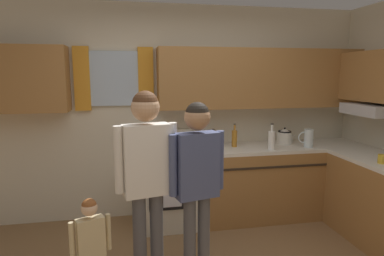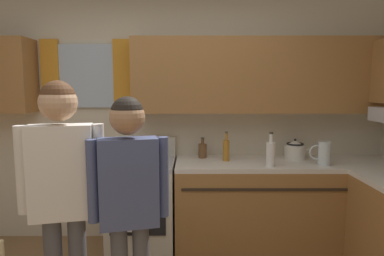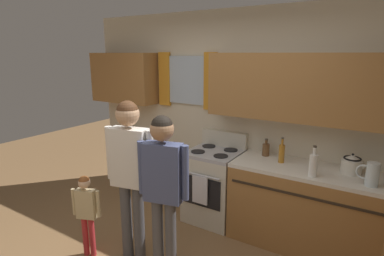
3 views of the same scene
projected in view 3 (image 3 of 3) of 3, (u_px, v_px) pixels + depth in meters
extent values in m
cube|color=beige|center=(240.00, 116.00, 3.93)|extent=(4.60, 0.10, 2.60)
cube|color=silver|center=(187.00, 80.00, 4.16)|extent=(0.55, 0.03, 0.64)
cube|color=orange|center=(165.00, 79.00, 4.34)|extent=(0.18, 0.04, 0.74)
cube|color=orange|center=(210.00, 82.00, 3.97)|extent=(0.18, 0.04, 0.74)
cube|color=#9E6B38|center=(124.00, 78.00, 4.57)|extent=(1.05, 0.32, 0.72)
cube|color=#9E6B38|center=(326.00, 89.00, 3.13)|extent=(2.56, 0.32, 0.72)
cube|color=#9E6B38|center=(333.00, 216.00, 3.20)|extent=(2.13, 0.62, 0.86)
cube|color=silver|center=(338.00, 176.00, 3.10)|extent=(2.13, 0.62, 0.04)
cube|color=#2D2319|center=(331.00, 203.00, 2.88)|extent=(2.01, 0.01, 0.02)
cube|color=beige|center=(214.00, 187.00, 3.92)|extent=(0.62, 0.62, 0.86)
cube|color=black|center=(201.00, 192.00, 3.65)|extent=(0.50, 0.01, 0.36)
cylinder|color=#ADADB2|center=(200.00, 175.00, 3.58)|extent=(0.50, 0.02, 0.02)
cube|color=#ADADB2|center=(214.00, 153.00, 3.82)|extent=(0.62, 0.62, 0.04)
cube|color=beige|center=(224.00, 138.00, 4.01)|extent=(0.62, 0.08, 0.20)
cylinder|color=black|center=(198.00, 152.00, 3.78)|extent=(0.17, 0.17, 0.01)
cylinder|color=black|center=(221.00, 156.00, 3.62)|extent=(0.17, 0.17, 0.01)
cylinder|color=black|center=(209.00, 146.00, 4.00)|extent=(0.17, 0.17, 0.01)
cylinder|color=black|center=(231.00, 150.00, 3.84)|extent=(0.17, 0.17, 0.01)
cube|color=silver|center=(200.00, 190.00, 3.61)|extent=(0.20, 0.02, 0.34)
cylinder|color=#B27223|center=(282.00, 154.00, 3.40)|extent=(0.06, 0.06, 0.20)
cylinder|color=#B27223|center=(282.00, 142.00, 3.37)|extent=(0.02, 0.02, 0.07)
cylinder|color=#3F382D|center=(283.00, 138.00, 3.36)|extent=(0.03, 0.03, 0.02)
cylinder|color=brown|center=(266.00, 150.00, 3.64)|extent=(0.08, 0.08, 0.14)
cylinder|color=brown|center=(266.00, 142.00, 3.61)|extent=(0.03, 0.03, 0.05)
cylinder|color=#3F382D|center=(266.00, 139.00, 3.61)|extent=(0.04, 0.04, 0.02)
cylinder|color=white|center=(313.00, 166.00, 3.01)|extent=(0.08, 0.08, 0.22)
cylinder|color=white|center=(315.00, 151.00, 2.97)|extent=(0.03, 0.03, 0.08)
cylinder|color=#3F382D|center=(315.00, 147.00, 2.96)|extent=(0.03, 0.03, 0.02)
cylinder|color=silver|center=(351.00, 166.00, 3.10)|extent=(0.20, 0.20, 0.14)
cone|color=silver|center=(353.00, 157.00, 3.08)|extent=(0.18, 0.18, 0.05)
sphere|color=black|center=(353.00, 155.00, 3.07)|extent=(0.02, 0.02, 0.02)
cone|color=silver|center=(366.00, 166.00, 3.03)|extent=(0.09, 0.04, 0.07)
torus|color=black|center=(352.00, 158.00, 3.08)|extent=(0.17, 0.17, 0.02)
cylinder|color=silver|center=(372.00, 174.00, 2.79)|extent=(0.11, 0.11, 0.22)
torus|color=silver|center=(364.00, 172.00, 2.82)|extent=(0.14, 0.02, 0.14)
cylinder|color=#4C4C51|center=(139.00, 224.00, 3.11)|extent=(0.11, 0.11, 0.81)
cylinder|color=#4C4C51|center=(127.00, 221.00, 3.16)|extent=(0.11, 0.11, 0.81)
cube|color=white|center=(130.00, 157.00, 2.97)|extent=(0.40, 0.23, 0.58)
cylinder|color=white|center=(150.00, 158.00, 2.89)|extent=(0.07, 0.07, 0.53)
cylinder|color=white|center=(110.00, 153.00, 3.04)|extent=(0.07, 0.07, 0.53)
sphere|color=tan|center=(127.00, 115.00, 2.87)|extent=(0.22, 0.22, 0.22)
sphere|color=#4C2D19|center=(127.00, 112.00, 2.86)|extent=(0.21, 0.21, 0.21)
cylinder|color=#4C4C51|center=(171.00, 239.00, 2.89)|extent=(0.10, 0.10, 0.77)
cylinder|color=#4C4C51|center=(158.00, 236.00, 2.94)|extent=(0.10, 0.10, 0.77)
cube|color=#47517A|center=(163.00, 172.00, 2.76)|extent=(0.38, 0.23, 0.54)
cylinder|color=#47517A|center=(185.00, 173.00, 2.69)|extent=(0.07, 0.07, 0.50)
cylinder|color=#47517A|center=(142.00, 167.00, 2.82)|extent=(0.07, 0.07, 0.50)
sphere|color=#A87A56|center=(162.00, 129.00, 2.67)|extent=(0.21, 0.21, 0.21)
sphere|color=black|center=(162.00, 126.00, 2.66)|extent=(0.19, 0.19, 0.19)
cylinder|color=red|center=(92.00, 237.00, 3.22)|extent=(0.06, 0.06, 0.43)
cylinder|color=red|center=(86.00, 236.00, 3.23)|extent=(0.06, 0.06, 0.43)
cube|color=#D1BC8C|center=(86.00, 204.00, 3.14)|extent=(0.22, 0.15, 0.31)
cylinder|color=#D1BC8C|center=(98.00, 204.00, 3.11)|extent=(0.04, 0.04, 0.28)
cylinder|color=#D1BC8C|center=(74.00, 202.00, 3.16)|extent=(0.04, 0.04, 0.28)
sphere|color=beige|center=(84.00, 183.00, 3.08)|extent=(0.12, 0.12, 0.12)
sphere|color=brown|center=(84.00, 181.00, 3.08)|extent=(0.11, 0.11, 0.11)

